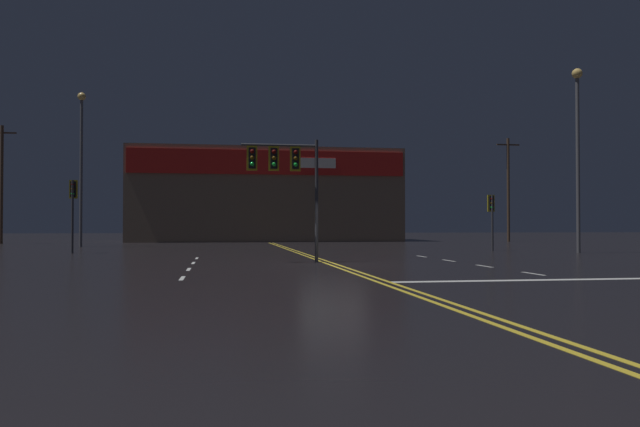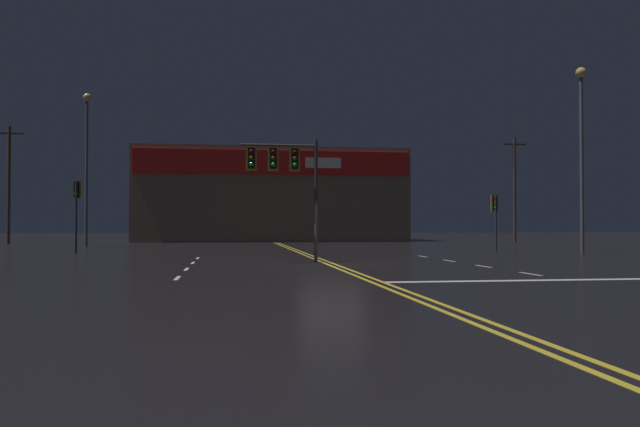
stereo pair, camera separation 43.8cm
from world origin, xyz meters
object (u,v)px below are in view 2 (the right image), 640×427
at_px(traffic_signal_corner_northeast, 495,210).
at_px(traffic_signal_corner_northwest, 77,200).
at_px(streetlight_near_right, 581,135).
at_px(streetlight_near_left, 87,150).
at_px(traffic_signal_median, 283,167).

bearing_deg(traffic_signal_corner_northeast, traffic_signal_corner_northwest, 178.84).
relative_size(traffic_signal_corner_northeast, traffic_signal_corner_northwest, 0.84).
xyz_separation_m(traffic_signal_corner_northeast, streetlight_near_right, (3.50, -3.27, 3.95)).
height_order(traffic_signal_corner_northwest, streetlight_near_left, streetlight_near_left).
distance_m(streetlight_near_left, streetlight_near_right, 32.13).
xyz_separation_m(traffic_signal_median, traffic_signal_corner_northeast, (13.17, 9.45, -1.44)).
height_order(traffic_signal_median, traffic_signal_corner_northwest, traffic_signal_median).
height_order(traffic_signal_median, streetlight_near_right, streetlight_near_right).
distance_m(traffic_signal_corner_northeast, streetlight_near_left, 27.91).
height_order(streetlight_near_left, streetlight_near_right, streetlight_near_left).
xyz_separation_m(traffic_signal_corner_northeast, traffic_signal_corner_northwest, (-23.45, 0.48, 0.47)).
relative_size(traffic_signal_median, traffic_signal_corner_northeast, 1.51).
bearing_deg(streetlight_near_right, traffic_signal_median, -159.64).
bearing_deg(traffic_signal_corner_northeast, streetlight_near_left, 156.49).
bearing_deg(traffic_signal_corner_northwest, streetlight_near_right, -7.91).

